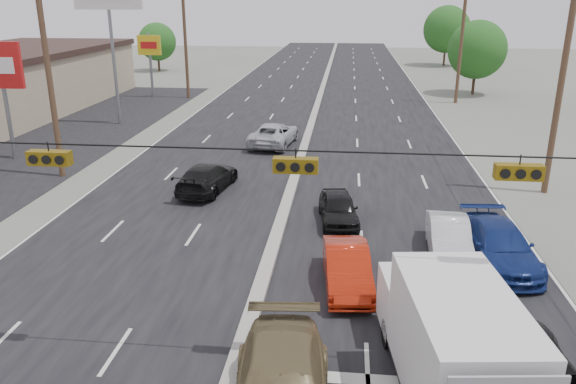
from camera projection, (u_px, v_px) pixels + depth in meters
The scene contains 22 objects.
ground at pixel (239, 360), 14.94m from camera, with size 200.00×200.00×0.00m, color #606356.
road_surface at pixel (312, 123), 43.12m from camera, with size 20.00×160.00×0.02m, color black.
center_median at pixel (312, 122), 43.09m from camera, with size 0.50×160.00×0.20m, color gray.
parking_lot at pixel (70, 132), 40.11m from camera, with size 10.00×42.00×0.02m, color black.
utility_pole_left_b at pixel (50, 81), 28.59m from camera, with size 1.60×0.30×10.00m.
utility_pole_left_c at pixel (185, 43), 52.08m from camera, with size 1.60×0.30×10.00m.
utility_pole_right_b at pixel (560, 89), 26.11m from camera, with size 1.60×0.30×10.00m.
utility_pole_right_c at pixel (461, 45), 49.59m from camera, with size 1.60×0.30×10.00m.
traffic_signals at pixel (291, 163), 13.00m from camera, with size 25.00×0.30×0.54m.
pole_sign_mid at pixel (1, 72), 31.86m from camera, with size 2.60×0.25×7.00m.
pole_sign_billboard at pixel (108, 1), 39.77m from camera, with size 5.00×0.25×11.00m.
pole_sign_far at pixel (150, 50), 52.65m from camera, with size 2.20×0.25×6.00m.
tree_left_far at pixel (157, 42), 72.26m from camera, with size 4.80×4.80×6.12m.
tree_right_mid at pixel (477, 50), 54.29m from camera, with size 5.60×5.60×7.14m.
tree_right_far at pixel (447, 29), 77.47m from camera, with size 6.40×6.40×8.16m.
box_truck at pixel (449, 341), 12.96m from camera, with size 2.86×6.42×3.16m.
red_sedan at pixel (347, 268), 18.50m from camera, with size 1.43×4.11×1.35m, color #AE1F0A.
queue_car_a at pixel (338, 209), 23.81m from camera, with size 1.53×3.79×1.29m, color black.
queue_car_b at pixel (449, 238), 20.86m from camera, with size 1.43×4.09×1.35m, color silver.
queue_car_d at pixel (499, 246), 20.07m from camera, with size 2.02×4.97×1.44m, color navy.
oncoming_near at pixel (207, 178), 27.77m from camera, with size 1.93×4.74×1.38m, color black.
oncoming_far at pixel (274, 134), 36.36m from camera, with size 2.41×5.23×1.45m, color #B5B6BD.
Camera 1 is at (2.64, -12.43, 9.13)m, focal length 35.00 mm.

